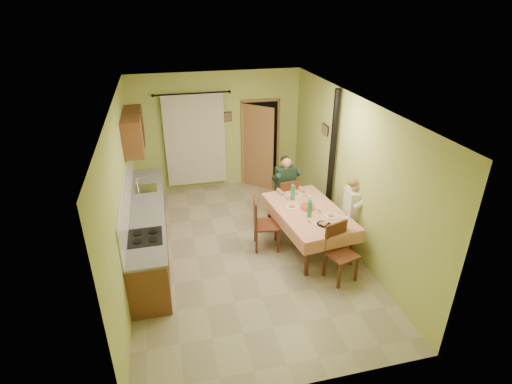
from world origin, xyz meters
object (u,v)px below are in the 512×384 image
object	(u,v)px
man_far	(286,182)
man_right	(354,205)
chair_far	(285,207)
stove_flue	(330,178)
chair_near	(340,264)
dining_table	(308,228)
chair_left	(265,234)
chair_right	(351,232)

from	to	relation	value
man_far	man_right	xyz separation A→B (m)	(0.91, -1.26, 0.00)
chair_far	stove_flue	distance (m)	1.14
man_far	stove_flue	world-z (taller)	stove_flue
chair_far	man_far	world-z (taller)	man_far
chair_far	chair_near	world-z (taller)	chair_near
dining_table	chair_left	distance (m)	0.81
chair_far	man_far	distance (m)	0.59
chair_right	man_far	bearing A→B (deg)	42.26
stove_flue	chair_left	bearing A→B (deg)	-158.93
chair_far	man_right	xyz separation A→B (m)	(0.90, -1.25, 0.59)
chair_near	man_far	size ratio (longest dim) A/B	0.71
man_right	stove_flue	bearing A→B (deg)	12.19
chair_left	man_right	bearing A→B (deg)	87.61
chair_right	stove_flue	distance (m)	1.17
man_right	chair_far	bearing A→B (deg)	42.12
chair_right	dining_table	bearing A→B (deg)	81.14
chair_near	chair_right	size ratio (longest dim) A/B	1.02
dining_table	chair_right	distance (m)	0.83
dining_table	chair_far	xyz separation A→B (m)	(-0.12, 1.03, -0.09)
chair_near	man_right	world-z (taller)	man_right
chair_right	man_right	xyz separation A→B (m)	(-0.01, 0.00, 0.59)
chair_right	stove_flue	xyz separation A→B (m)	(-0.11, 0.91, 0.73)
chair_right	chair_left	world-z (taller)	chair_left
chair_far	chair_near	xyz separation A→B (m)	(0.30, -2.11, 0.00)
chair_far	chair_left	xyz separation A→B (m)	(-0.68, -0.91, 0.00)
dining_table	man_right	world-z (taller)	man_right
man_right	chair_near	bearing A→B (deg)	151.04
chair_left	chair_right	bearing A→B (deg)	87.66
chair_right	chair_near	bearing A→B (deg)	150.38
stove_flue	man_far	bearing A→B (deg)	156.53
chair_left	man_right	xyz separation A→B (m)	(1.58, -0.34, 0.59)
man_far	man_right	bearing A→B (deg)	-60.70
dining_table	stove_flue	size ratio (longest dim) A/B	0.73
man_far	man_right	size ratio (longest dim) A/B	1.00
chair_near	stove_flue	bearing A→B (deg)	-122.70
chair_far	dining_table	bearing A→B (deg)	-89.99
dining_table	man_far	bearing A→B (deg)	89.37
dining_table	man_far	size ratio (longest dim) A/B	1.48
chair_right	stove_flue	size ratio (longest dim) A/B	0.35
chair_near	chair_far	bearing A→B (deg)	-98.56
chair_right	chair_left	bearing A→B (deg)	84.19
stove_flue	chair_right	bearing A→B (deg)	-83.08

